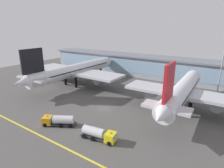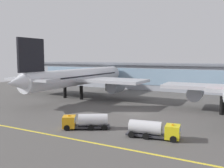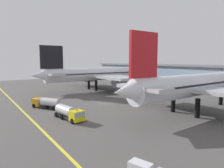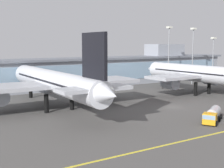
{
  "view_description": "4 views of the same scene",
  "coord_description": "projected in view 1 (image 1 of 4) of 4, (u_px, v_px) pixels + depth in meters",
  "views": [
    {
      "loc": [
        34.07,
        -45.89,
        26.17
      ],
      "look_at": [
        -5.24,
        12.58,
        4.49
      ],
      "focal_mm": 29.89,
      "sensor_mm": 36.0,
      "label": 1
    },
    {
      "loc": [
        22.72,
        -54.93,
        13.76
      ],
      "look_at": [
        -8.84,
        4.25,
        6.51
      ],
      "focal_mm": 40.08,
      "sensor_mm": 36.0,
      "label": 2
    },
    {
      "loc": [
        50.97,
        -32.0,
        12.94
      ],
      "look_at": [
        -6.86,
        7.87,
        4.82
      ],
      "focal_mm": 32.51,
      "sensor_mm": 36.0,
      "label": 3
    },
    {
      "loc": [
        -56.31,
        -58.68,
        16.56
      ],
      "look_at": [
        -9.89,
        14.76,
        5.19
      ],
      "focal_mm": 49.5,
      "sensor_mm": 36.0,
      "label": 4
    }
  ],
  "objects": [
    {
      "name": "terminal_building",
      "position": [
        161.0,
        67.0,
        97.43
      ],
      "size": [
        140.04,
        14.0,
        16.37
      ],
      "color": "#9399A3",
      "rests_on": "ground"
    },
    {
      "name": "baggage_tug_near",
      "position": [
        100.0,
        134.0,
        44.79
      ],
      "size": [
        9.3,
        4.03,
        2.9
      ],
      "rotation": [
        0.0,
        0.0,
        0.14
      ],
      "color": "black",
      "rests_on": "ground"
    },
    {
      "name": "airliner_near_left",
      "position": [
        75.0,
        70.0,
        86.64
      ],
      "size": [
        46.66,
        58.69,
        18.73
      ],
      "rotation": [
        0.0,
        0.0,
        1.57
      ],
      "color": "black",
      "rests_on": "ground"
    },
    {
      "name": "taxiway_centreline_stripe",
      "position": [
        50.0,
        140.0,
        44.81
      ],
      "size": [
        153.48,
        0.5,
        0.01
      ],
      "primitive_type": "cube",
      "color": "yellow",
      "rests_on": "ground"
    },
    {
      "name": "fuel_tanker_truck",
      "position": [
        58.0,
        120.0,
        51.34
      ],
      "size": [
        9.04,
        6.65,
        2.9
      ],
      "rotation": [
        0.0,
        0.0,
        3.67
      ],
      "color": "black",
      "rests_on": "ground"
    },
    {
      "name": "ground_plane",
      "position": [
        104.0,
        109.0,
        62.26
      ],
      "size": [
        191.85,
        191.85,
        0.0
      ],
      "primitive_type": "plane",
      "color": "#514F4C"
    },
    {
      "name": "apron_light_mast_east",
      "position": [
        223.0,
        57.0,
        69.4
      ],
      "size": [
        1.8,
        1.8,
        23.43
      ],
      "color": "gray",
      "rests_on": "ground"
    },
    {
      "name": "airliner_near_right",
      "position": [
        182.0,
        91.0,
        58.63
      ],
      "size": [
        36.45,
        48.55,
        18.45
      ],
      "rotation": [
        0.0,
        0.0,
        1.61
      ],
      "color": "black",
      "rests_on": "ground"
    }
  ]
}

